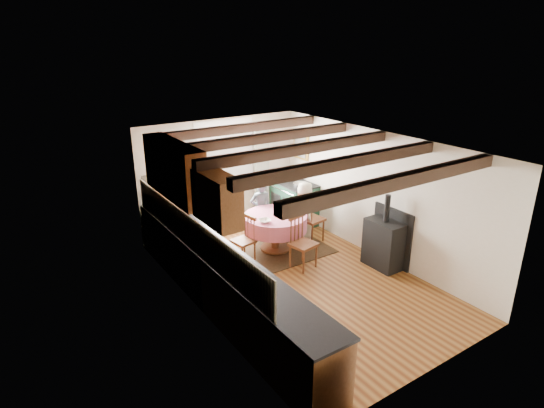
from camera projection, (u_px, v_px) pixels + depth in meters
floor at (298, 279)px, 7.79m from camera, size 3.60×5.50×0.00m
ceiling at (301, 143)px, 6.95m from camera, size 3.60×5.50×0.00m
wall_back at (221, 175)px, 9.52m from camera, size 3.60×0.00×2.40m
wall_front at (441, 288)px, 5.23m from camera, size 3.60×0.00×2.40m
wall_left at (199, 241)px, 6.43m from camera, size 0.00×5.50×2.40m
wall_right at (377, 195)px, 8.31m from camera, size 0.00×5.50×2.40m
beam_a at (400, 181)px, 5.42m from camera, size 3.60×0.16×0.16m
beam_b at (344, 163)px, 6.20m from camera, size 3.60×0.16×0.16m
beam_c at (301, 149)px, 6.98m from camera, size 3.60×0.16×0.16m
beam_d at (266, 138)px, 7.76m from camera, size 3.60×0.16×0.16m
beam_e at (237, 129)px, 8.54m from camera, size 3.60×0.16×0.16m
splash_left at (191, 234)px, 6.68m from camera, size 0.02×4.50×0.55m
splash_back at (177, 183)px, 8.98m from camera, size 1.40×0.02×0.55m
base_cabinet_left at (219, 282)px, 6.85m from camera, size 0.60×5.30×0.88m
base_cabinet_back at (183, 224)px, 9.00m from camera, size 1.30×0.60×0.88m
worktop_left at (219, 254)px, 6.70m from camera, size 0.64×5.30×0.04m
worktop_back at (182, 202)px, 8.82m from camera, size 1.30×0.64×0.04m
wall_cabinet_glass at (174, 170)px, 7.20m from camera, size 0.34×1.80×0.90m
wall_cabinet_solid at (217, 199)px, 6.04m from camera, size 0.34×0.90×0.70m
window_frame at (225, 156)px, 9.42m from camera, size 1.34×0.03×1.54m
window_pane at (225, 156)px, 9.42m from camera, size 1.20×0.01×1.40m
curtain_left at (190, 187)px, 9.08m from camera, size 0.35×0.10×2.10m
curtain_right at (261, 174)px, 9.97m from camera, size 0.35×0.10×2.10m
curtain_rod at (226, 129)px, 9.14m from camera, size 2.00×0.03×0.03m
wall_picture at (301, 146)px, 9.91m from camera, size 0.04×0.50×0.60m
wall_plate at (263, 146)px, 9.86m from camera, size 0.30×0.02×0.30m
rug at (275, 250)px, 8.87m from camera, size 1.98×1.54×0.01m
dining_table at (275, 233)px, 8.75m from camera, size 1.22×1.22×0.74m
chair_near at (304, 243)px, 8.03m from camera, size 0.50×0.52×0.99m
chair_left at (243, 239)px, 8.28m from camera, size 0.45×0.43×0.89m
chair_right at (312, 217)px, 9.12m from camera, size 0.53×0.51×1.03m
aga_range at (294, 202)px, 10.04m from camera, size 0.68×1.04×0.96m
cast_iron_stove at (385, 231)px, 8.01m from camera, size 0.41×0.69×1.38m
child_far at (261, 209)px, 9.25m from camera, size 0.50×0.39×1.23m
child_right at (304, 211)px, 9.15m from camera, size 0.56×0.69×1.23m
bowl_a at (265, 221)px, 8.27m from camera, size 0.26×0.26×0.06m
bowl_b at (279, 214)px, 8.57m from camera, size 0.27×0.27×0.06m
cup at (279, 214)px, 8.55m from camera, size 0.14×0.14×0.10m
canister_tall at (170, 197)px, 8.69m from camera, size 0.14×0.14×0.24m
canister_wide at (187, 193)px, 8.96m from camera, size 0.18×0.18×0.20m
canister_slim at (197, 192)px, 8.93m from camera, size 0.10×0.10×0.29m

